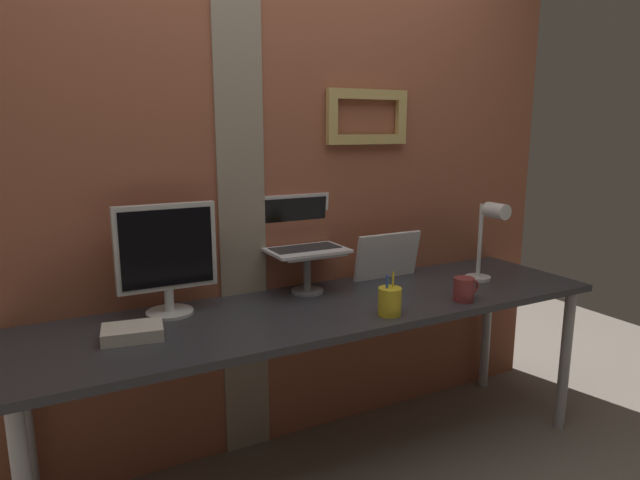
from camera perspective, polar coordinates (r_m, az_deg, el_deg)
name	(u,v)px	position (r m, az deg, el deg)	size (l,w,h in m)	color
ground_plane	(298,474)	(2.51, -2.27, -23.26)	(6.00, 6.00, 0.00)	gray
brick_wall_back	(261,182)	(2.40, -6.25, 6.04)	(3.17, 0.16, 2.41)	#9E563D
desk	(331,319)	(2.25, 1.21, -8.32)	(2.39, 0.63, 0.73)	#333338
monitor	(167,253)	(2.14, -15.78, -1.33)	(0.38, 0.18, 0.43)	silver
laptop_stand	(307,265)	(2.36, -1.35, -2.62)	(0.28, 0.22, 0.18)	gray
laptop	(301,235)	(2.39, -2.05, 0.58)	(0.34, 0.26, 0.24)	white
whiteboard_panel	(387,256)	(2.60, 7.08, -1.67)	(0.34, 0.02, 0.23)	white
desk_lamp	(489,233)	(2.60, 17.29, 0.70)	(0.12, 0.20, 0.38)	white
pen_cup	(390,301)	(2.11, 7.31, -6.38)	(0.09, 0.09, 0.17)	yellow
coffee_mug	(464,289)	(2.34, 14.86, -5.01)	(0.13, 0.09, 0.10)	maroon
paper_clutter_stack	(133,332)	(1.99, -19.04, -9.12)	(0.20, 0.14, 0.04)	silver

